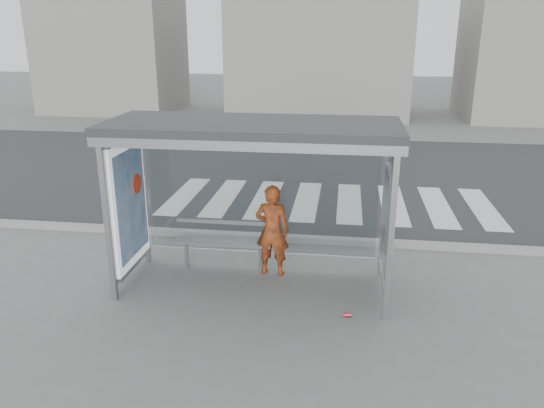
{
  "coord_description": "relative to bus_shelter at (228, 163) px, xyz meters",
  "views": [
    {
      "loc": [
        1.33,
        -7.44,
        3.89
      ],
      "look_at": [
        0.26,
        0.2,
        1.33
      ],
      "focal_mm": 35.0,
      "sensor_mm": 36.0,
      "label": 1
    }
  ],
  "objects": [
    {
      "name": "road",
      "position": [
        0.37,
        6.94,
        -1.98
      ],
      "size": [
        30.0,
        10.0,
        0.01
      ],
      "primitive_type": "cube",
      "color": "#2C2C2F",
      "rests_on": "ground"
    },
    {
      "name": "person",
      "position": [
        0.59,
        0.45,
        -1.22
      ],
      "size": [
        0.59,
        0.41,
        1.54
      ],
      "primitive_type": "imported",
      "rotation": [
        0.0,
        0.0,
        3.06
      ],
      "color": "#C24312",
      "rests_on": "ground"
    },
    {
      "name": "crosswalk",
      "position": [
        1.37,
        4.44,
        -1.98
      ],
      "size": [
        7.55,
        3.0,
        0.0
      ],
      "color": "silver",
      "rests_on": "ground"
    },
    {
      "name": "building_right",
      "position": [
        9.37,
        17.94,
        1.52
      ],
      "size": [
        5.0,
        5.0,
        7.0
      ],
      "primitive_type": "cube",
      "color": "gray",
      "rests_on": "ground"
    },
    {
      "name": "building_center",
      "position": [
        0.37,
        17.94,
        0.52
      ],
      "size": [
        8.0,
        5.0,
        5.0
      ],
      "primitive_type": "cube",
      "color": "gray",
      "rests_on": "ground"
    },
    {
      "name": "ground",
      "position": [
        0.37,
        -0.06,
        -1.98
      ],
      "size": [
        80.0,
        80.0,
        0.0
      ],
      "primitive_type": "plane",
      "color": "slate",
      "rests_on": "ground"
    },
    {
      "name": "bus_shelter",
      "position": [
        0.0,
        0.0,
        0.0
      ],
      "size": [
        4.25,
        1.65,
        2.62
      ],
      "color": "gray",
      "rests_on": "ground"
    },
    {
      "name": "soda_can",
      "position": [
        1.85,
        -0.8,
        -1.95
      ],
      "size": [
        0.13,
        0.08,
        0.07
      ],
      "primitive_type": "cylinder",
      "rotation": [
        0.0,
        1.57,
        0.14
      ],
      "color": "#CE3C50",
      "rests_on": "ground"
    },
    {
      "name": "curb",
      "position": [
        0.37,
        1.89,
        -1.92
      ],
      "size": [
        30.0,
        0.18,
        0.12
      ],
      "primitive_type": "cube",
      "color": "gray",
      "rests_on": "ground"
    },
    {
      "name": "building_left",
      "position": [
        -9.63,
        17.94,
        1.02
      ],
      "size": [
        6.0,
        5.0,
        6.0
      ],
      "primitive_type": "cube",
      "color": "gray",
      "rests_on": "ground"
    },
    {
      "name": "bench",
      "position": [
        -0.24,
        0.48,
        -1.48
      ],
      "size": [
        1.63,
        0.26,
        0.84
      ],
      "color": "slate",
      "rests_on": "ground"
    }
  ]
}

